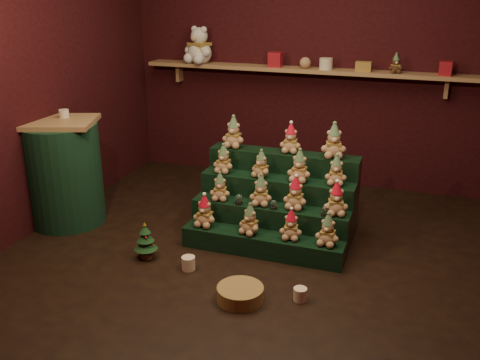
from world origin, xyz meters
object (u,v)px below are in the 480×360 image
at_px(brown_bear, 396,63).
at_px(mug_left, 188,263).
at_px(snow_globe_c, 325,211).
at_px(mini_christmas_tree, 146,241).
at_px(side_table, 64,172).
at_px(white_bear, 199,40).
at_px(riser_tier_front, 262,244).
at_px(wicker_basket, 240,294).
at_px(snow_globe_b, 274,205).
at_px(snow_globe_a, 239,199).
at_px(mug_right, 300,294).

bearing_deg(brown_bear, mug_left, -141.35).
relative_size(snow_globe_c, mini_christmas_tree, 0.27).
distance_m(side_table, white_bear, 2.18).
xyz_separation_m(riser_tier_front, wicker_basket, (0.06, -0.74, -0.04)).
xyz_separation_m(mini_christmas_tree, white_bear, (-0.43, 2.20, 1.42)).
bearing_deg(snow_globe_b, riser_tier_front, -107.83).
bearing_deg(wicker_basket, side_table, 159.52).
bearing_deg(snow_globe_c, side_table, -176.85).
height_order(snow_globe_a, snow_globe_c, snow_globe_a).
xyz_separation_m(riser_tier_front, brown_bear, (0.84, 1.80, 1.33)).
distance_m(riser_tier_front, mug_left, 0.66).
xyz_separation_m(snow_globe_c, wicker_basket, (-0.43, -0.90, -0.35)).
relative_size(snow_globe_b, side_table, 0.08).
relative_size(side_table, mini_christmas_tree, 3.06).
relative_size(mug_left, white_bear, 0.21).
relative_size(snow_globe_c, side_table, 0.09).
distance_m(side_table, wicker_basket, 2.23).
height_order(snow_globe_b, mini_christmas_tree, snow_globe_b).
xyz_separation_m(snow_globe_b, mug_right, (0.43, -0.75, -0.35)).
bearing_deg(snow_globe_b, mug_right, -60.58).
relative_size(mug_left, wicker_basket, 0.32).
bearing_deg(side_table, mug_left, -37.13).
bearing_deg(side_table, snow_globe_b, -15.63).
height_order(snow_globe_a, side_table, side_table).
height_order(snow_globe_c, wicker_basket, snow_globe_c).
relative_size(side_table, white_bear, 1.95).
height_order(mini_christmas_tree, white_bear, white_bear).
distance_m(riser_tier_front, mug_right, 0.76).
bearing_deg(snow_globe_c, snow_globe_a, 180.00).
bearing_deg(white_bear, snow_globe_b, -30.15).
distance_m(wicker_basket, brown_bear, 2.99).
distance_m(snow_globe_a, mug_left, 0.74).
relative_size(snow_globe_b, brown_bear, 0.42).
bearing_deg(riser_tier_front, mini_christmas_tree, -156.14).
bearing_deg(mini_christmas_tree, mug_left, -7.70).
bearing_deg(wicker_basket, mug_right, 19.21).
bearing_deg(mug_right, side_table, 165.85).
relative_size(snow_globe_a, mini_christmas_tree, 0.28).
distance_m(snow_globe_c, wicker_basket, 1.06).
relative_size(snow_globe_a, side_table, 0.09).
bearing_deg(wicker_basket, white_bear, 118.69).
xyz_separation_m(side_table, mug_right, (2.46, -0.62, -0.45)).
bearing_deg(snow_globe_b, side_table, -176.17).
relative_size(snow_globe_a, brown_bear, 0.48).
bearing_deg(snow_globe_b, mug_left, -131.02).
height_order(riser_tier_front, snow_globe_a, snow_globe_a).
distance_m(snow_globe_c, mug_right, 0.83).
bearing_deg(mini_christmas_tree, riser_tier_front, 23.86).
bearing_deg(mini_christmas_tree, snow_globe_a, 41.43).
distance_m(snow_globe_c, white_bear, 2.72).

